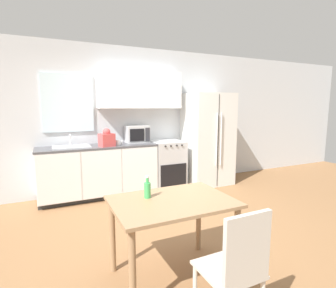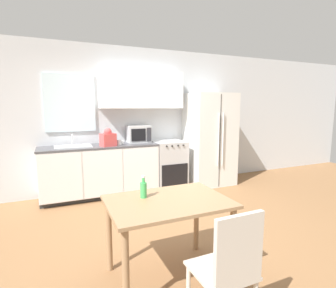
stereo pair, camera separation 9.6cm
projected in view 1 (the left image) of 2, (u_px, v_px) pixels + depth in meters
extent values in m
plane|color=olive|center=(163.00, 229.00, 3.46)|extent=(12.00, 12.00, 0.00)
cube|color=silver|center=(122.00, 119.00, 5.00)|extent=(12.00, 0.06, 2.70)
cube|color=silver|center=(68.00, 103.00, 4.51)|extent=(0.84, 0.04, 1.00)
cube|color=white|center=(140.00, 90.00, 4.87)|extent=(1.57, 0.32, 0.69)
cube|color=#333333|center=(100.00, 194.00, 4.71)|extent=(2.00, 0.52, 0.08)
cube|color=white|center=(99.00, 170.00, 4.61)|extent=(2.00, 0.58, 0.81)
cube|color=white|center=(59.00, 179.00, 4.07)|extent=(0.65, 0.01, 0.79)
cube|color=white|center=(103.00, 174.00, 4.35)|extent=(0.65, 0.01, 0.79)
cube|color=white|center=(141.00, 170.00, 4.62)|extent=(0.65, 0.01, 0.79)
cube|color=#4C4C51|center=(98.00, 146.00, 4.55)|extent=(2.02, 0.61, 0.03)
cube|color=#B7BABC|center=(167.00, 164.00, 5.16)|extent=(0.61, 0.60, 0.93)
cube|color=black|center=(174.00, 175.00, 4.90)|extent=(0.53, 0.01, 0.41)
cylinder|color=#262626|center=(166.00, 146.00, 4.75)|extent=(0.03, 0.02, 0.03)
cylinder|color=#262626|center=(171.00, 146.00, 4.79)|extent=(0.03, 0.02, 0.03)
cylinder|color=#262626|center=(177.00, 146.00, 4.84)|extent=(0.03, 0.02, 0.03)
cylinder|color=#262626|center=(182.00, 145.00, 4.89)|extent=(0.03, 0.02, 0.03)
cube|color=silver|center=(207.00, 139.00, 5.40)|extent=(0.91, 0.73, 1.86)
cube|color=#3F3F3F|center=(218.00, 141.00, 5.07)|extent=(0.01, 0.01, 1.80)
cylinder|color=silver|center=(217.00, 140.00, 5.02)|extent=(0.02, 0.02, 1.02)
cylinder|color=silver|center=(221.00, 139.00, 5.06)|extent=(0.02, 0.02, 1.02)
cube|color=#B7BABC|center=(71.00, 147.00, 4.37)|extent=(0.59, 0.42, 0.02)
cylinder|color=silver|center=(70.00, 139.00, 4.51)|extent=(0.02, 0.02, 0.19)
cylinder|color=silver|center=(70.00, 135.00, 4.43)|extent=(0.02, 0.14, 0.02)
cube|color=#B7BABC|center=(137.00, 134.00, 4.93)|extent=(0.42, 0.31, 0.32)
cube|color=black|center=(137.00, 135.00, 4.77)|extent=(0.27, 0.01, 0.23)
cube|color=#2D2D33|center=(148.00, 135.00, 4.85)|extent=(0.08, 0.01, 0.25)
cylinder|color=white|center=(118.00, 143.00, 4.57)|extent=(0.08, 0.08, 0.09)
torus|color=white|center=(121.00, 142.00, 4.60)|extent=(0.02, 0.07, 0.07)
cube|color=#D14C4C|center=(107.00, 140.00, 4.46)|extent=(0.27, 0.25, 0.22)
sphere|color=#D14C4C|center=(107.00, 132.00, 4.44)|extent=(0.16, 0.16, 0.13)
cube|color=#997551|center=(172.00, 202.00, 2.38)|extent=(1.09, 0.77, 0.03)
cylinder|color=#997551|center=(132.00, 274.00, 1.95)|extent=(0.06, 0.06, 0.73)
cylinder|color=#997551|center=(236.00, 245.00, 2.35)|extent=(0.06, 0.06, 0.73)
cylinder|color=#997551|center=(112.00, 236.00, 2.53)|extent=(0.06, 0.06, 0.73)
cylinder|color=#997551|center=(199.00, 218.00, 2.93)|extent=(0.06, 0.06, 0.73)
cube|color=beige|center=(228.00, 269.00, 1.88)|extent=(0.41, 0.41, 0.02)
cube|color=beige|center=(247.00, 249.00, 1.69)|extent=(0.37, 0.04, 0.48)
cylinder|color=beige|center=(230.00, 278.00, 2.14)|extent=(0.03, 0.03, 0.43)
cylinder|color=#3FB259|center=(147.00, 190.00, 2.43)|extent=(0.06, 0.06, 0.14)
cylinder|color=#3FB259|center=(147.00, 180.00, 2.42)|extent=(0.03, 0.03, 0.05)
cylinder|color=white|center=(147.00, 177.00, 2.41)|extent=(0.03, 0.03, 0.02)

